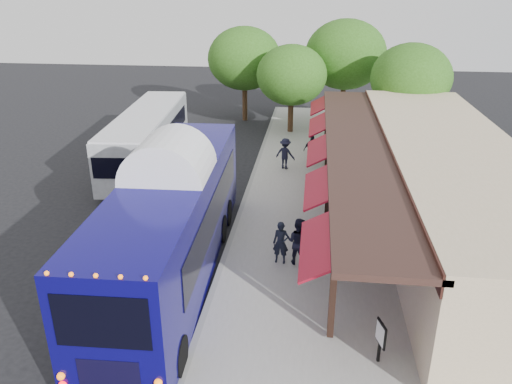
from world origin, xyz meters
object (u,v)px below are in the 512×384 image
at_px(coach_bus, 173,218).
at_px(ped_b, 298,241).
at_px(ped_c, 312,149).
at_px(ped_a, 281,243).
at_px(ped_d, 285,154).
at_px(city_bus, 148,136).
at_px(sign_board, 381,336).

bearing_deg(coach_bus, ped_b, 11.29).
distance_m(ped_b, ped_c, 10.69).
height_order(ped_a, ped_c, ped_c).
height_order(ped_a, ped_d, ped_d).
relative_size(ped_a, ped_d, 0.93).
bearing_deg(ped_c, ped_a, 61.98).
bearing_deg(city_bus, ped_a, -55.38).
xyz_separation_m(ped_c, ped_d, (-1.40, -0.93, -0.00)).
xyz_separation_m(ped_d, sign_board, (3.39, -14.51, -0.01)).
height_order(city_bus, sign_board, city_bus).
relative_size(coach_bus, city_bus, 1.11).
relative_size(ped_b, sign_board, 1.43).
bearing_deg(ped_a, ped_b, 5.46).
distance_m(city_bus, ped_d, 7.53).
relative_size(coach_bus, ped_c, 7.52).
bearing_deg(ped_b, ped_a, 19.37).
bearing_deg(sign_board, city_bus, 110.08).
bearing_deg(ped_d, ped_a, 113.73).
bearing_deg(sign_board, ped_d, 86.39).
bearing_deg(ped_c, ped_b, 65.20).
distance_m(coach_bus, city_bus, 11.63).
bearing_deg(ped_a, city_bus, 133.69).
height_order(city_bus, ped_a, city_bus).
bearing_deg(ped_d, ped_b, 117.26).
distance_m(ped_a, sign_board, 5.57).
height_order(coach_bus, ped_c, coach_bus).
xyz_separation_m(coach_bus, city_bus, (-4.42, 10.75, -0.48)).
xyz_separation_m(city_bus, ped_b, (8.58, -9.79, -0.64)).
relative_size(ped_d, sign_board, 1.37).
bearing_deg(ped_d, ped_c, -125.36).
xyz_separation_m(ped_b, ped_d, (-1.08, 9.75, -0.04)).
distance_m(ped_b, sign_board, 5.29).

